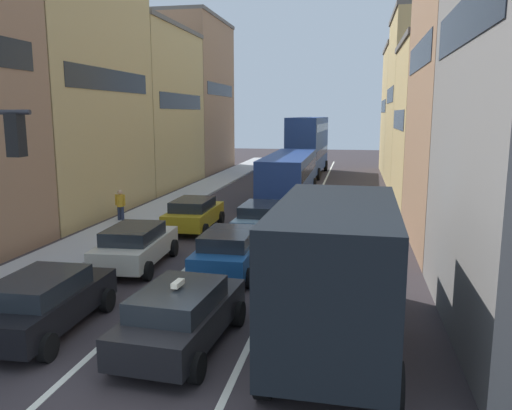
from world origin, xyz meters
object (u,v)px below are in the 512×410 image
(removalist_box_truck, at_px, (337,267))
(wagon_left_lane_second, at_px, (136,245))
(taxi_centre_lane_front, at_px, (181,315))
(sedan_right_lane_behind_truck, at_px, (331,240))
(sedan_left_lane_front, at_px, (44,301))
(sedan_left_lane_third, at_px, (194,213))
(hatchback_centre_lane_third, at_px, (262,218))
(pedestrian_near_kerb, at_px, (120,204))
(sedan_centre_lane_second, at_px, (230,250))
(bus_far_queue_secondary, at_px, (308,143))
(bus_mid_queue_primary, at_px, (289,173))

(removalist_box_truck, xyz_separation_m, wagon_left_lane_second, (-7.21, 5.21, -1.18))
(taxi_centre_lane_front, distance_m, sedan_right_lane_behind_truck, 8.43)
(sedan_left_lane_front, distance_m, sedan_left_lane_third, 11.56)
(taxi_centre_lane_front, height_order, hatchback_centre_lane_third, taxi_centre_lane_front)
(hatchback_centre_lane_third, bearing_deg, pedestrian_near_kerb, 80.25)
(removalist_box_truck, bearing_deg, wagon_left_lane_second, 55.35)
(sedan_centre_lane_second, relative_size, pedestrian_near_kerb, 2.60)
(sedan_left_lane_front, height_order, sedan_right_lane_behind_truck, same)
(sedan_left_lane_third, height_order, sedan_right_lane_behind_truck, same)
(sedan_left_lane_third, distance_m, pedestrian_near_kerb, 4.20)
(pedestrian_near_kerb, bearing_deg, bus_far_queue_secondary, -18.20)
(sedan_left_lane_front, bearing_deg, sedan_centre_lane_second, -32.69)
(sedan_left_lane_third, bearing_deg, removalist_box_truck, -148.76)
(pedestrian_near_kerb, bearing_deg, bus_mid_queue_primary, -42.21)
(removalist_box_truck, relative_size, pedestrian_near_kerb, 4.67)
(taxi_centre_lane_front, bearing_deg, bus_mid_queue_primary, 4.20)
(wagon_left_lane_second, relative_size, hatchback_centre_lane_third, 1.01)
(sedan_left_lane_front, bearing_deg, hatchback_centre_lane_third, -19.03)
(hatchback_centre_lane_third, height_order, bus_mid_queue_primary, bus_mid_queue_primary)
(taxi_centre_lane_front, relative_size, sedan_left_lane_third, 1.02)
(sedan_right_lane_behind_truck, bearing_deg, sedan_centre_lane_second, 122.55)
(taxi_centre_lane_front, xyz_separation_m, sedan_left_lane_front, (-3.62, 0.17, -0.00))
(wagon_left_lane_second, xyz_separation_m, hatchback_centre_lane_third, (3.55, 5.40, 0.00))
(sedan_right_lane_behind_truck, distance_m, pedestrian_near_kerb, 11.65)
(taxi_centre_lane_front, bearing_deg, sedan_centre_lane_second, 6.38)
(bus_mid_queue_primary, relative_size, bus_far_queue_secondary, 0.99)
(sedan_left_lane_third, bearing_deg, wagon_left_lane_second, 176.95)
(sedan_centre_lane_second, distance_m, bus_far_queue_secondary, 28.69)
(wagon_left_lane_second, height_order, sedan_left_lane_third, same)
(sedan_centre_lane_second, relative_size, hatchback_centre_lane_third, 0.99)
(sedan_left_lane_third, relative_size, pedestrian_near_kerb, 2.60)
(sedan_left_lane_third, xyz_separation_m, bus_far_queue_secondary, (3.23, 22.63, 2.03))
(bus_far_queue_secondary, bearing_deg, taxi_centre_lane_front, -177.77)
(taxi_centre_lane_front, distance_m, pedestrian_near_kerb, 14.72)
(sedan_centre_lane_second, relative_size, wagon_left_lane_second, 0.98)
(bus_mid_queue_primary, height_order, bus_far_queue_secondary, bus_far_queue_secondary)
(bus_mid_queue_primary, bearing_deg, taxi_centre_lane_front, -179.81)
(sedan_left_lane_front, relative_size, bus_mid_queue_primary, 0.41)
(sedan_centre_lane_second, bearing_deg, removalist_box_truck, -144.32)
(wagon_left_lane_second, distance_m, pedestrian_near_kerb, 7.86)
(removalist_box_truck, relative_size, sedan_left_lane_third, 1.79)
(sedan_centre_lane_second, height_order, pedestrian_near_kerb, pedestrian_near_kerb)
(hatchback_centre_lane_third, bearing_deg, sedan_centre_lane_second, -179.81)
(bus_mid_queue_primary, xyz_separation_m, bus_far_queue_secondary, (-0.10, 13.67, 1.07))
(sedan_right_lane_behind_truck, bearing_deg, wagon_left_lane_second, 107.07)
(bus_mid_queue_primary, distance_m, pedestrian_near_kerb, 10.99)
(sedan_centre_lane_second, distance_m, sedan_right_lane_behind_truck, 3.94)
(sedan_left_lane_front, relative_size, sedan_right_lane_behind_truck, 1.01)
(removalist_box_truck, distance_m, bus_mid_queue_primary, 20.45)
(removalist_box_truck, height_order, wagon_left_lane_second, removalist_box_truck)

